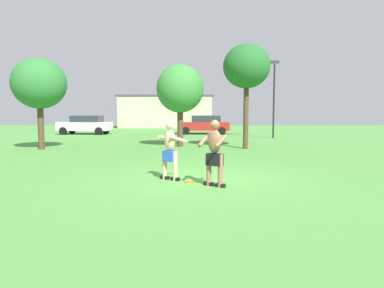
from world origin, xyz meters
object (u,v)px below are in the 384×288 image
car_red_mid_lot (204,124)px  tree_left_field (180,89)px  player_with_cap (215,150)px  tree_right_field (247,67)px  car_white_near_post (85,124)px  lamp_post (274,91)px  player_in_blue (170,149)px  frisbee (190,182)px  tree_behind_players (39,84)px

car_red_mid_lot → tree_left_field: tree_left_field is taller
player_with_cap → tree_right_field: bearing=77.6°
car_white_near_post → tree_left_field: tree_left_field is taller
car_red_mid_lot → lamp_post: bearing=-43.1°
player_with_cap → lamp_post: (5.01, 16.56, 2.46)m
player_in_blue → car_white_near_post: 21.70m
car_white_near_post → tree_right_field: size_ratio=0.83×
frisbee → tree_left_field: bearing=94.4°
car_white_near_post → tree_behind_players: tree_behind_players is taller
car_white_near_post → car_red_mid_lot: 10.06m
car_red_mid_lot → tree_right_field: (1.89, -11.99, 3.29)m
player_with_cap → lamp_post: lamp_post is taller
player_with_cap → player_in_blue: size_ratio=1.04×
player_with_cap → tree_left_field: (-1.38, 10.16, 2.17)m
tree_right_field → tree_behind_players: bearing=-177.0°
frisbee → lamp_post: 17.37m
car_white_near_post → tree_left_field: size_ratio=1.00×
player_with_cap → lamp_post: size_ratio=0.31×
tree_behind_players → frisbee: bearing=-46.8°
player_in_blue → car_white_near_post: player_in_blue is taller
lamp_post → tree_behind_players: (-13.26, -7.96, -0.14)m
player_with_cap → tree_right_field: tree_right_field is taller
player_in_blue → tree_left_field: 9.58m
player_with_cap → frisbee: size_ratio=6.09×
frisbee → car_white_near_post: size_ratio=0.06×
tree_behind_players → tree_left_field: bearing=12.7°
frisbee → tree_right_field: size_ratio=0.05×
frisbee → car_red_mid_lot: car_red_mid_lot is taller
player_in_blue → tree_behind_players: tree_behind_players is taller
player_with_cap → tree_behind_players: tree_behind_players is taller
player_with_cap → tree_behind_players: 12.15m
car_white_near_post → lamp_post: bearing=-15.5°
frisbee → lamp_post: size_ratio=0.05×
car_white_near_post → tree_left_field: 13.76m
tree_behind_players → lamp_post: bearing=31.0°
frisbee → lamp_post: bearing=70.7°
frisbee → tree_left_field: (-0.74, 9.68, 3.08)m
player_in_blue → car_white_near_post: size_ratio=0.37×
frisbee → tree_right_field: tree_right_field is taller
tree_right_field → tree_behind_players: size_ratio=1.17×
player_with_cap → car_red_mid_lot: 21.14m
player_with_cap → tree_behind_players: (-8.25, 8.60, 2.33)m
player_in_blue → lamp_post: (6.19, 15.72, 2.54)m
player_with_cap → player_in_blue: (-1.18, 0.84, -0.07)m
player_in_blue → car_white_near_post: bearing=113.8°
tree_right_field → tree_behind_players: (-10.27, -0.55, -0.87)m
tree_left_field → tree_right_field: tree_right_field is taller
tree_left_field → tree_behind_players: (-6.88, -1.55, 0.16)m
frisbee → tree_behind_players: (-7.62, 8.12, 3.24)m
car_white_near_post → lamp_post: (14.94, -4.13, 2.56)m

